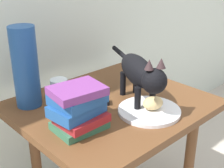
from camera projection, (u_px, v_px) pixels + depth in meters
name	position (u px, v px, depth m)	size (l,w,h in m)	color
side_table	(112.00, 121.00, 1.27)	(0.73, 0.63, 0.58)	brown
plate	(149.00, 111.00, 1.16)	(0.23, 0.23, 0.01)	white
bread_roll	(153.00, 103.00, 1.15)	(0.08, 0.06, 0.05)	#E0BC7A
cat	(140.00, 73.00, 1.17)	(0.24, 0.44, 0.23)	black
book_stack	(78.00, 108.00, 1.03)	(0.18, 0.16, 0.16)	#336B4C
green_vase	(25.00, 67.00, 1.16)	(0.10, 0.10, 0.31)	navy
candle_jar	(59.00, 90.00, 1.25)	(0.07, 0.07, 0.08)	silver
tv_remote	(90.00, 102.00, 1.22)	(0.15, 0.04, 0.02)	black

